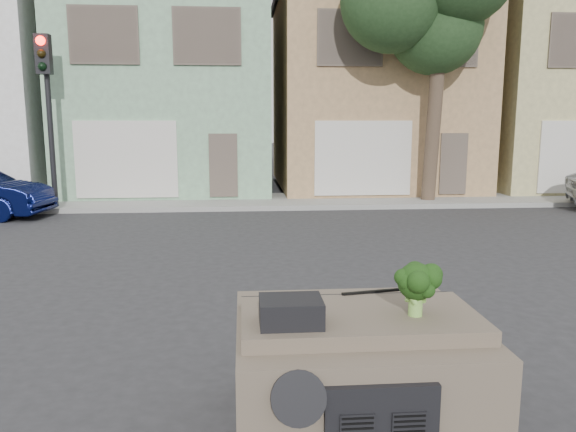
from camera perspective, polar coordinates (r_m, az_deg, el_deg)
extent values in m
plane|color=#303033|center=(7.95, 2.41, -9.86)|extent=(120.00, 120.00, 0.00)
cube|color=gray|center=(18.14, -1.64, 1.50)|extent=(40.00, 3.00, 0.15)
cube|color=#84B08A|center=(22.11, -11.57, 12.40)|extent=(7.20, 8.20, 7.55)
cube|color=tan|center=(22.51, 8.22, 12.44)|extent=(7.20, 8.20, 7.55)
cube|color=tan|center=(25.24, 25.41, 11.31)|extent=(7.20, 8.20, 7.55)
cube|color=black|center=(17.83, -23.11, 8.58)|extent=(0.40, 0.40, 5.10)
cube|color=#233F1F|center=(18.30, 14.78, 14.37)|extent=(4.40, 4.00, 8.50)
cube|color=brown|center=(4.99, 6.82, -15.24)|extent=(2.00, 1.80, 1.12)
cube|color=black|center=(4.35, 0.30, -9.66)|extent=(0.48, 0.38, 0.20)
cube|color=black|center=(5.19, 9.17, -7.55)|extent=(0.69, 0.15, 0.02)
cube|color=black|center=(4.60, 12.88, -7.23)|extent=(0.51, 0.51, 0.44)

